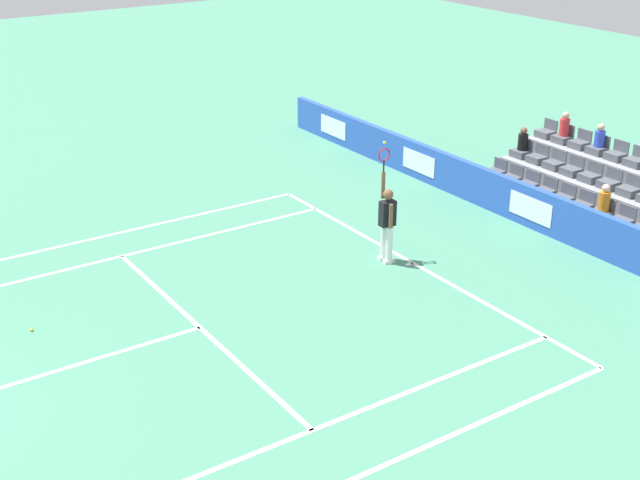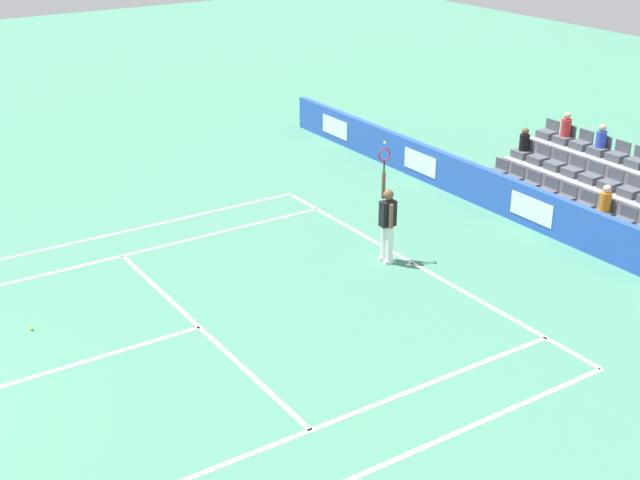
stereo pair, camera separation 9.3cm
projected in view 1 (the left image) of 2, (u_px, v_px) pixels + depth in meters
line_baseline at (413, 263)px, 20.14m from camera, size 10.97×0.10×0.01m
line_service at (200, 327)px, 17.35m from camera, size 8.23×0.10×0.01m
line_centre_service at (41, 376)px, 15.72m from camera, size 0.10×6.40×0.01m
line_singles_sideline_left at (103, 261)px, 20.26m from camera, size 0.10×11.89×0.01m
line_singles_sideline_right at (289, 440)px, 13.98m from camera, size 0.10×11.89×0.01m
line_doubles_sideline_left at (83, 241)px, 21.30m from camera, size 0.10×11.89×0.01m
line_centre_mark at (409, 264)px, 20.09m from camera, size 0.10×0.20×0.01m
sponsor_barrier at (533, 208)px, 21.91m from camera, size 22.01×0.22×1.07m
tennis_player at (387, 222)px, 19.86m from camera, size 0.52×0.38×2.85m
stadium_stand at (595, 190)px, 23.08m from camera, size 5.58×2.85×2.15m
loose_tennis_ball at (32, 330)px, 17.21m from camera, size 0.07×0.07×0.07m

